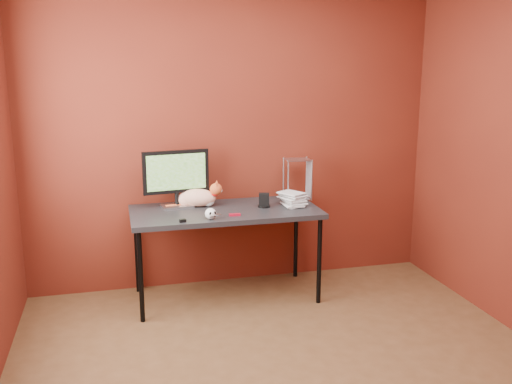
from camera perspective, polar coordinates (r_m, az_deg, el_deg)
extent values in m
cube|color=#51331B|center=(3.67, 3.87, -18.40)|extent=(3.50, 3.50, 0.01)
cube|color=#591A10|center=(4.87, -2.31, 5.74)|extent=(3.50, 0.02, 2.60)
cube|color=#591A10|center=(1.69, 23.46, -9.24)|extent=(3.50, 0.02, 2.60)
cube|color=black|center=(4.58, -3.09, -1.99)|extent=(1.50, 0.70, 0.04)
cylinder|color=black|center=(4.34, -11.45, -8.33)|extent=(0.04, 0.04, 0.71)
cylinder|color=black|center=(4.60, 6.35, -6.88)|extent=(0.04, 0.04, 0.71)
cylinder|color=black|center=(4.90, -11.83, -5.83)|extent=(0.04, 0.04, 0.71)
cylinder|color=black|center=(5.14, 4.00, -4.70)|extent=(0.04, 0.04, 0.71)
cube|color=#A2A1A6|center=(4.69, -7.90, -1.38)|extent=(0.27, 0.20, 0.02)
cylinder|color=black|center=(4.67, -7.92, -0.64)|extent=(0.03, 0.03, 0.11)
cube|color=black|center=(4.63, -8.01, 2.02)|extent=(0.54, 0.10, 0.35)
cube|color=#1F4713|center=(4.63, -8.01, 2.02)|extent=(0.48, 0.07, 0.29)
ellipsoid|color=orange|center=(4.68, -5.89, -0.56)|extent=(0.34, 0.25, 0.15)
ellipsoid|color=orange|center=(4.70, -6.98, -0.71)|extent=(0.18, 0.17, 0.12)
sphere|color=white|center=(4.67, -4.78, -0.85)|extent=(0.10, 0.10, 0.10)
sphere|color=#CD5628|center=(4.64, -4.02, 0.28)|extent=(0.10, 0.10, 0.10)
cone|color=#CD5628|center=(4.60, -4.02, 0.82)|extent=(0.03, 0.03, 0.04)
cone|color=#CD5628|center=(4.65, -3.94, 0.95)|extent=(0.03, 0.03, 0.04)
cylinder|color=#AD0D0B|center=(4.65, -4.18, -0.21)|extent=(0.07, 0.07, 0.01)
cylinder|color=#CD5628|center=(4.68, -8.04, -1.36)|extent=(0.17, 0.05, 0.03)
ellipsoid|color=white|center=(4.29, -4.56, -2.17)|extent=(0.09, 0.09, 0.08)
ellipsoid|color=black|center=(4.25, -4.71, -2.17)|extent=(0.02, 0.01, 0.03)
ellipsoid|color=black|center=(4.26, -4.25, -2.15)|extent=(0.02, 0.01, 0.03)
cube|color=black|center=(4.26, -4.47, -2.49)|extent=(0.05, 0.02, 0.00)
cylinder|color=black|center=(4.64, 0.80, -1.43)|extent=(0.10, 0.10, 0.01)
cube|color=black|center=(4.63, 0.81, -0.74)|extent=(0.10, 0.09, 0.10)
imported|color=beige|center=(4.65, 2.91, -0.22)|extent=(0.15, 0.20, 0.20)
imported|color=beige|center=(4.61, 2.94, 2.23)|extent=(0.17, 0.22, 0.20)
imported|color=beige|center=(4.58, 2.97, 4.72)|extent=(0.19, 0.23, 0.20)
imported|color=beige|center=(4.55, 3.00, 7.25)|extent=(0.21, 0.24, 0.20)
imported|color=beige|center=(4.54, 3.03, 9.79)|extent=(0.22, 0.25, 0.20)
imported|color=beige|center=(4.53, 3.06, 12.35)|extent=(0.23, 0.25, 0.20)
cylinder|color=#A2A1A6|center=(4.78, 3.31, 1.06)|extent=(0.01, 0.01, 0.36)
cylinder|color=#A2A1A6|center=(4.84, 5.64, 1.18)|extent=(0.01, 0.01, 0.36)
cylinder|color=#A2A1A6|center=(4.93, 2.73, 1.45)|extent=(0.01, 0.01, 0.36)
cylinder|color=#A2A1A6|center=(5.00, 4.99, 1.56)|extent=(0.01, 0.01, 0.36)
cube|color=#A2A1A6|center=(4.92, 4.14, -0.61)|extent=(0.21, 0.18, 0.01)
cube|color=#A2A1A6|center=(4.85, 4.20, 3.26)|extent=(0.21, 0.18, 0.01)
cube|color=#A70C22|center=(4.38, -2.14, -2.29)|extent=(0.09, 0.03, 0.02)
cube|color=black|center=(4.24, -7.34, -2.87)|extent=(0.05, 0.04, 0.02)
cylinder|color=#A2A1A6|center=(4.42, -3.80, -2.25)|extent=(0.04, 0.04, 0.00)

